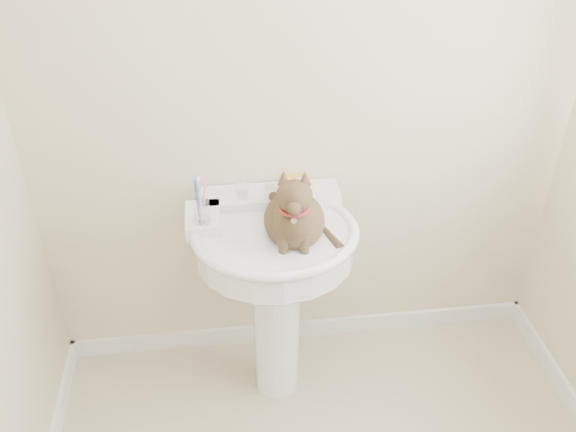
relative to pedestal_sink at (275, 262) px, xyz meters
name	(u,v)px	position (x,y,z in m)	size (l,w,h in m)	color
wall_back	(307,98)	(0.16, 0.29, 0.55)	(2.20, 0.00, 2.50)	beige
baseboard_back	(303,329)	(0.16, 0.28, -0.66)	(2.20, 0.02, 0.09)	white
pedestal_sink	(275,262)	(0.00, 0.00, 0.00)	(0.65, 0.64, 0.89)	white
faucet	(270,189)	(0.00, 0.16, 0.24)	(0.28, 0.12, 0.14)	silver
soap_bar	(297,181)	(0.12, 0.25, 0.21)	(0.09, 0.06, 0.03)	orange
toothbrush_cup	(202,211)	(-0.26, 0.03, 0.24)	(0.07, 0.07, 0.19)	silver
cat	(295,218)	(0.07, -0.06, 0.24)	(0.25, 0.31, 0.45)	brown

